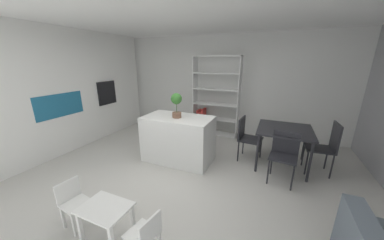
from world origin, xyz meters
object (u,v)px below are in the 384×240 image
at_px(built_in_oven, 107,93).
at_px(child_chair_right, 145,234).
at_px(open_bookshelf, 214,100).
at_px(dining_table, 284,133).
at_px(child_table, 106,213).
at_px(dining_chair_window_side, 327,144).
at_px(potted_plant_on_island, 176,103).
at_px(kitchen_island, 178,139).
at_px(child_chair_left, 73,201).
at_px(dining_chair_near, 284,152).
at_px(dining_chair_island_side, 246,135).

distance_m(built_in_oven, child_chair_right, 4.21).
bearing_deg(open_bookshelf, child_chair_right, -82.69).
bearing_deg(built_in_oven, child_chair_right, -40.33).
xyz_separation_m(built_in_oven, dining_table, (4.44, 0.01, -0.49)).
distance_m(child_table, dining_chair_window_side, 3.71).
height_order(potted_plant_on_island, child_chair_right, potted_plant_on_island).
height_order(kitchen_island, child_chair_left, kitchen_island).
relative_size(child_table, child_chair_right, 1.01).
relative_size(potted_plant_on_island, open_bookshelf, 0.23).
xyz_separation_m(kitchen_island, dining_chair_near, (2.00, 0.06, 0.06)).
relative_size(kitchen_island, dining_table, 1.39).
bearing_deg(dining_chair_window_side, child_chair_left, -53.13).
height_order(potted_plant_on_island, dining_chair_near, potted_plant_on_island).
distance_m(potted_plant_on_island, dining_chair_window_side, 2.86).
bearing_deg(potted_plant_on_island, kitchen_island, 79.30).
distance_m(built_in_oven, dining_chair_near, 4.53).
xyz_separation_m(child_chair_right, dining_chair_window_side, (2.02, 2.68, 0.27)).
relative_size(built_in_oven, dining_chair_island_side, 0.68).
xyz_separation_m(potted_plant_on_island, child_table, (0.14, -2.04, -0.87)).
height_order(open_bookshelf, child_table, open_bookshelf).
bearing_deg(dining_chair_near, kitchen_island, -171.55).
relative_size(potted_plant_on_island, dining_chair_near, 0.56).
bearing_deg(child_chair_right, dining_table, 163.00).
relative_size(built_in_oven, open_bookshelf, 0.28).
height_order(open_bookshelf, child_chair_left, open_bookshelf).
distance_m(child_chair_right, dining_chair_near, 2.52).
xyz_separation_m(dining_chair_window_side, dining_chair_near, (-0.70, -0.54, -0.04)).
xyz_separation_m(built_in_oven, dining_chair_near, (4.45, -0.52, -0.66)).
bearing_deg(dining_chair_near, child_chair_left, -131.85).
distance_m(kitchen_island, dining_chair_window_side, 2.77).
xyz_separation_m(open_bookshelf, child_table, (-0.05, -3.87, -0.61)).
bearing_deg(open_bookshelf, built_in_oven, -155.17).
bearing_deg(open_bookshelf, dining_chair_near, -43.85).
relative_size(potted_plant_on_island, child_chair_right, 0.90).
xyz_separation_m(open_bookshelf, dining_chair_window_side, (2.52, -1.21, -0.39)).
distance_m(kitchen_island, dining_chair_island_side, 1.42).
height_order(built_in_oven, child_table, built_in_oven).
bearing_deg(dining_chair_window_side, potted_plant_on_island, -80.59).
xyz_separation_m(child_chair_right, dining_chair_island_side, (0.60, 2.68, 0.24)).
bearing_deg(built_in_oven, dining_table, 0.10).
relative_size(kitchen_island, dining_chair_near, 1.60).
xyz_separation_m(potted_plant_on_island, dining_chair_near, (2.01, 0.09, -0.70)).
relative_size(kitchen_island, potted_plant_on_island, 2.85).
relative_size(dining_table, dining_chair_island_side, 1.11).
bearing_deg(child_chair_right, dining_chair_near, 157.45).
xyz_separation_m(dining_chair_island_side, dining_chair_near, (0.72, -0.54, -0.01)).
distance_m(built_in_oven, dining_table, 4.47).
height_order(kitchen_island, potted_plant_on_island, potted_plant_on_island).
height_order(built_in_oven, dining_chair_near, built_in_oven).
relative_size(built_in_oven, potted_plant_on_island, 1.26).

